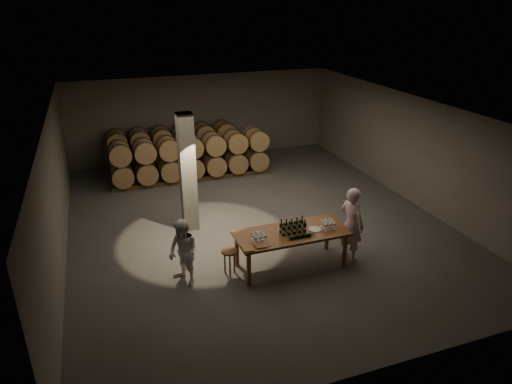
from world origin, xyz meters
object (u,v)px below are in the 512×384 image
object	(u,v)px
bottle_cluster	(293,227)
person_woman	(183,253)
person_man	(351,224)
stool	(229,255)
plate	(315,229)
tasting_table	(291,236)
notebook_near	(261,246)

from	to	relation	value
bottle_cluster	person_woman	distance (m)	2.52
person_man	person_woman	bearing A→B (deg)	66.12
stool	person_woman	size ratio (longest dim) A/B	0.41
plate	stool	xyz separation A→B (m)	(-2.01, 0.21, -0.40)
tasting_table	person_man	size ratio (longest dim) A/B	1.41
tasting_table	notebook_near	distance (m)	0.97
tasting_table	person_woman	world-z (taller)	person_woman
plate	person_man	xyz separation A→B (m)	(0.93, -0.06, 0.01)
stool	person_man	world-z (taller)	person_man
plate	stool	world-z (taller)	plate
stool	tasting_table	bearing A→B (deg)	-5.49
person_man	plate	bearing A→B (deg)	66.50
tasting_table	bottle_cluster	xyz separation A→B (m)	(0.03, -0.02, 0.23)
bottle_cluster	person_woman	xyz separation A→B (m)	(-2.50, 0.18, -0.26)
tasting_table	notebook_near	world-z (taller)	notebook_near
person_woman	notebook_near	bearing A→B (deg)	45.33
notebook_near	person_man	size ratio (longest dim) A/B	0.13
notebook_near	person_woman	size ratio (longest dim) A/B	0.15
notebook_near	person_man	world-z (taller)	person_man
tasting_table	bottle_cluster	bearing A→B (deg)	-37.94
bottle_cluster	notebook_near	distance (m)	0.98
plate	stool	bearing A→B (deg)	173.94
plate	person_woman	distance (m)	3.05
bottle_cluster	notebook_near	bearing A→B (deg)	-158.22
stool	person_man	bearing A→B (deg)	-5.41
tasting_table	person_man	bearing A→B (deg)	-5.34
stool	bottle_cluster	bearing A→B (deg)	-6.17
person_man	stool	bearing A→B (deg)	65.09
tasting_table	person_man	distance (m)	1.50
bottle_cluster	person_woman	world-z (taller)	person_woman
bottle_cluster	notebook_near	xyz separation A→B (m)	(-0.91, -0.36, -0.11)
notebook_near	tasting_table	bearing A→B (deg)	28.29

